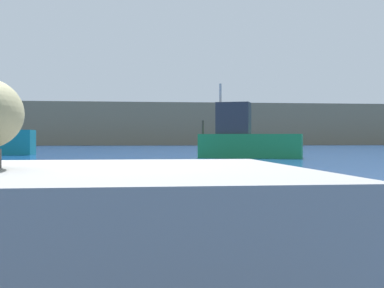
% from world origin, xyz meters
% --- Properties ---
extents(hillside_backdrop, '(140.00, 14.77, 5.94)m').
position_xyz_m(hillside_backdrop, '(0.00, 76.86, 2.97)').
color(hillside_backdrop, '#7F755B').
rests_on(hillside_backdrop, ground).
extents(fishing_boat_green, '(5.26, 3.19, 3.76)m').
position_xyz_m(fishing_boat_green, '(7.31, 22.45, 0.95)').
color(fishing_boat_green, '#1E8C4C').
rests_on(fishing_boat_green, ground).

